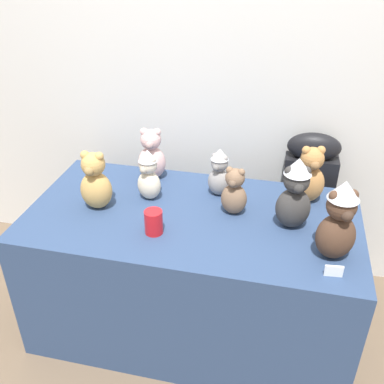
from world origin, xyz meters
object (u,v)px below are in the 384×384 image
object	(u,v)px
teddy_bear_blush	(152,155)
teddy_bear_honey	(95,182)
teddy_bear_caramel	(310,176)
teddy_bear_charcoal	(295,194)
instrument_case	(304,209)
teddy_bear_ash	(219,173)
party_cup_red	(154,222)
display_table	(192,272)
teddy_bear_cream	(149,175)
teddy_bear_cocoa	(339,221)
teddy_bear_mocha	(234,192)

from	to	relation	value
teddy_bear_blush	teddy_bear_honey	world-z (taller)	teddy_bear_honey
teddy_bear_caramel	teddy_bear_charcoal	distance (m)	0.25
instrument_case	teddy_bear_charcoal	world-z (taller)	teddy_bear_charcoal
teddy_bear_caramel	teddy_bear_ash	size ratio (longest dim) A/B	1.16
teddy_bear_ash	party_cup_red	xyz separation A→B (m)	(-0.22, -0.39, -0.07)
display_table	teddy_bear_caramel	distance (m)	0.75
teddy_bear_honey	teddy_bear_cream	distance (m)	0.25
teddy_bear_cocoa	party_cup_red	world-z (taller)	teddy_bear_cocoa
teddy_bear_caramel	teddy_bear_ash	world-z (taller)	teddy_bear_caramel
instrument_case	teddy_bear_cream	size ratio (longest dim) A/B	3.60
instrument_case	teddy_bear_honey	world-z (taller)	teddy_bear_honey
display_table	teddy_bear_blush	distance (m)	0.63
teddy_bear_honey	display_table	bearing A→B (deg)	3.61
instrument_case	teddy_bear_charcoal	bearing A→B (deg)	-100.64
instrument_case	party_cup_red	xyz separation A→B (m)	(-0.67, -0.71, 0.28)
party_cup_red	teddy_bear_charcoal	bearing A→B (deg)	17.84
teddy_bear_cocoa	teddy_bear_ash	xyz separation A→B (m)	(-0.54, 0.38, -0.05)
teddy_bear_charcoal	teddy_bear_ash	bearing A→B (deg)	139.12
teddy_bear_caramel	teddy_bear_mocha	bearing A→B (deg)	-164.81
teddy_bear_mocha	teddy_bear_honey	bearing A→B (deg)	-163.35
teddy_bear_blush	party_cup_red	bearing A→B (deg)	-80.77
teddy_bear_ash	party_cup_red	world-z (taller)	teddy_bear_ash
teddy_bear_blush	teddy_bear_mocha	size ratio (longest dim) A/B	1.20
teddy_bear_blush	teddy_bear_charcoal	distance (m)	0.79
teddy_bear_cocoa	party_cup_red	bearing A→B (deg)	159.63
teddy_bear_blush	teddy_bear_charcoal	size ratio (longest dim) A/B	0.84
teddy_bear_cream	teddy_bear_cocoa	bearing A→B (deg)	-0.36
teddy_bear_charcoal	teddy_bear_mocha	xyz separation A→B (m)	(-0.27, 0.05, -0.05)
instrument_case	teddy_bear_cream	xyz separation A→B (m)	(-0.77, -0.43, 0.36)
teddy_bear_honey	teddy_bear_blush	bearing A→B (deg)	62.13
teddy_bear_honey	teddy_bear_mocha	distance (m)	0.65
teddy_bear_charcoal	teddy_bear_cocoa	world-z (taller)	teddy_bear_cocoa
teddy_bear_blush	party_cup_red	distance (m)	0.51
teddy_bear_cocoa	teddy_bear_cream	size ratio (longest dim) A/B	1.34
party_cup_red	display_table	bearing A→B (deg)	54.03
display_table	teddy_bear_ash	distance (m)	0.53
display_table	teddy_bear_cocoa	distance (m)	0.83
teddy_bear_caramel	party_cup_red	world-z (taller)	teddy_bear_caramel
instrument_case	teddy_bear_mocha	xyz separation A→B (m)	(-0.35, -0.47, 0.34)
teddy_bear_mocha	teddy_bear_blush	bearing A→B (deg)	161.04
display_table	teddy_bear_caramel	world-z (taller)	teddy_bear_caramel
instrument_case	teddy_bear_mocha	bearing A→B (deg)	-128.11
teddy_bear_caramel	teddy_bear_charcoal	size ratio (longest dim) A/B	0.86
instrument_case	teddy_bear_honey	bearing A→B (deg)	-151.47
instrument_case	teddy_bear_mocha	size ratio (longest dim) A/B	3.99
teddy_bear_cream	display_table	bearing A→B (deg)	-5.03
teddy_bear_cream	party_cup_red	xyz separation A→B (m)	(0.11, -0.27, -0.07)
teddy_bear_honey	teddy_bear_mocha	xyz separation A→B (m)	(0.64, 0.10, -0.03)
teddy_bear_blush	teddy_bear_cream	size ratio (longest dim) A/B	1.08
display_table	teddy_bear_cocoa	size ratio (longest dim) A/B	4.43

